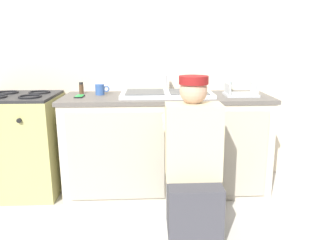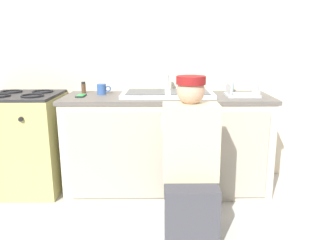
{
  "view_description": "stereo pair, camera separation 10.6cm",
  "coord_description": "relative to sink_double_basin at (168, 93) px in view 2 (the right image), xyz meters",
  "views": [
    {
      "loc": [
        -0.14,
        -2.54,
        1.32
      ],
      "look_at": [
        0.0,
        0.1,
        0.69
      ],
      "focal_mm": 35.0,
      "sensor_mm": 36.0,
      "label": 1
    },
    {
      "loc": [
        -0.04,
        -2.55,
        1.32
      ],
      "look_at": [
        0.0,
        0.1,
        0.69
      ],
      "focal_mm": 35.0,
      "sensor_mm": 36.0,
      "label": 2
    }
  ],
  "objects": [
    {
      "name": "ground_plane",
      "position": [
        0.0,
        -0.3,
        -0.89
      ],
      "size": [
        12.0,
        12.0,
        0.0
      ],
      "primitive_type": "plane",
      "color": "beige"
    },
    {
      "name": "back_wall",
      "position": [
        0.0,
        0.35,
        0.36
      ],
      "size": [
        6.0,
        0.1,
        2.5
      ],
      "primitive_type": "cube",
      "color": "beige",
      "rests_on": "ground_plane"
    },
    {
      "name": "counter_cabinet",
      "position": [
        0.0,
        -0.01,
        -0.47
      ],
      "size": [
        1.77,
        0.62,
        0.83
      ],
      "color": "beige",
      "rests_on": "ground_plane"
    },
    {
      "name": "countertop",
      "position": [
        0.0,
        -0.0,
        -0.04
      ],
      "size": [
        1.81,
        0.62,
        0.03
      ],
      "primitive_type": "cube",
      "color": "#5B5651",
      "rests_on": "counter_cabinet"
    },
    {
      "name": "sink_double_basin",
      "position": [
        0.0,
        0.0,
        0.0
      ],
      "size": [
        0.8,
        0.44,
        0.19
      ],
      "color": "silver",
      "rests_on": "countertop"
    },
    {
      "name": "stove_range",
      "position": [
        -1.28,
        -0.0,
        -0.44
      ],
      "size": [
        0.62,
        0.62,
        0.9
      ],
      "color": "tan",
      "rests_on": "ground_plane"
    },
    {
      "name": "plumber_person",
      "position": [
        0.15,
        -0.72,
        -0.43
      ],
      "size": [
        0.42,
        0.61,
        1.1
      ],
      "color": "#3F3F47",
      "rests_on": "ground_plane"
    },
    {
      "name": "cell_phone",
      "position": [
        -0.75,
        -0.03,
        -0.01
      ],
      "size": [
        0.07,
        0.14,
        0.01
      ],
      "color": "black",
      "rests_on": "countertop"
    },
    {
      "name": "spice_bottle_pepper",
      "position": [
        -0.77,
        0.15,
        0.03
      ],
      "size": [
        0.04,
        0.04,
        0.1
      ],
      "color": "#513823",
      "rests_on": "countertop"
    },
    {
      "name": "water_glass",
      "position": [
        0.59,
        0.18,
        0.03
      ],
      "size": [
        0.06,
        0.06,
        0.1
      ],
      "color": "#ADC6CC",
      "rests_on": "countertop"
    },
    {
      "name": "coffee_mug",
      "position": [
        -0.59,
        0.07,
        0.03
      ],
      "size": [
        0.13,
        0.08,
        0.09
      ],
      "color": "#335699",
      "rests_on": "countertop"
    },
    {
      "name": "dish_rack_tray",
      "position": [
        0.65,
        -0.04,
        0.01
      ],
      "size": [
        0.28,
        0.22,
        0.11
      ],
      "color": "#B2B7BC",
      "rests_on": "countertop"
    }
  ]
}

